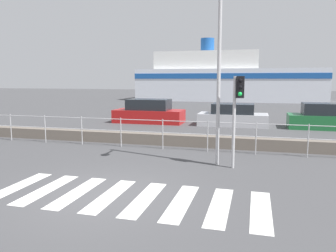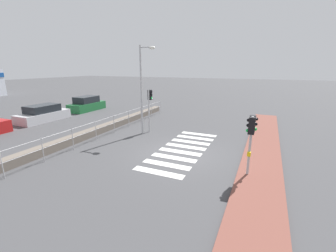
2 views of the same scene
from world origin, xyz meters
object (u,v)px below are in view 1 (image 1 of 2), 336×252
object	(u,v)px
parked_car_red	(149,113)
parked_car_green	(324,118)
traffic_light_far	(238,101)
streetlamp	(219,54)
parked_car_silver	(233,116)
ferry_boat	(224,80)

from	to	relation	value
parked_car_red	parked_car_green	distance (m)	10.62
traffic_light_far	parked_car_red	bearing A→B (deg)	122.12
traffic_light_far	streetlamp	size ratio (longest dim) A/B	0.51
streetlamp	parked_car_green	xyz separation A→B (m)	(5.02, 9.89, -3.00)
traffic_light_far	streetlamp	xyz separation A→B (m)	(-0.64, 0.05, 1.46)
streetlamp	parked_car_green	distance (m)	11.49
parked_car_silver	parked_car_green	size ratio (longest dim) A/B	1.08
streetlamp	ferry_boat	size ratio (longest dim) A/B	0.24
traffic_light_far	parked_car_silver	bearing A→B (deg)	94.50
traffic_light_far	parked_car_silver	size ratio (longest dim) A/B	0.70
streetlamp	parked_car_silver	distance (m)	10.35
parked_car_green	traffic_light_far	bearing A→B (deg)	-113.78
ferry_boat	parked_car_green	bearing A→B (deg)	-71.67
parked_car_silver	ferry_boat	bearing A→B (deg)	96.78
parked_car_silver	parked_car_green	xyz separation A→B (m)	(5.16, 0.00, 0.05)
traffic_light_far	parked_car_green	size ratio (longest dim) A/B	0.76
ferry_boat	traffic_light_far	bearing A→B (deg)	-83.88
ferry_boat	parked_car_red	bearing A→B (deg)	-96.03
parked_car_silver	parked_car_green	world-z (taller)	parked_car_green
traffic_light_far	parked_car_green	bearing A→B (deg)	66.22
traffic_light_far	parked_car_silver	distance (m)	10.10
traffic_light_far	parked_car_green	distance (m)	10.97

